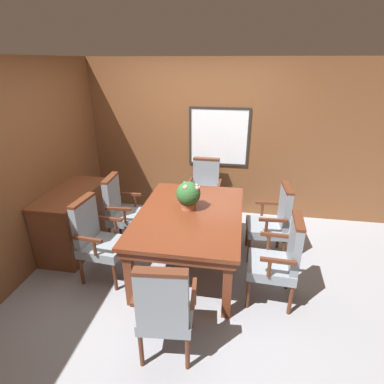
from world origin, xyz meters
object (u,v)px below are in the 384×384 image
chair_left_near (97,237)px  chair_head_near (165,307)px  potted_plant (188,195)px  dining_table (190,220)px  chair_right_near (280,258)px  sideboard_cabinet (75,220)px  chair_head_far (205,188)px  chair_right_far (273,220)px  chair_left_far (122,209)px

chair_left_near → chair_head_near: bearing=-126.3°
chair_head_near → potted_plant: 1.42m
dining_table → chair_right_near: 1.10m
sideboard_cabinet → chair_head_far: bearing=33.8°
chair_head_near → chair_right_far: same height
dining_table → chair_left_near: (-1.02, -0.36, -0.13)m
dining_table → chair_head_far: 1.27m
chair_head_far → chair_right_far: size_ratio=1.00×
chair_left_near → sideboard_cabinet: size_ratio=0.88×
chair_head_far → potted_plant: (-0.05, -1.16, 0.40)m
chair_left_far → sideboard_cabinet: (-0.61, -0.19, -0.12)m
chair_right_far → chair_right_near: bearing=-2.9°
chair_head_far → dining_table: bearing=-90.1°
chair_left_far → chair_right_far: 2.01m
chair_head_far → chair_left_near: 1.93m
chair_head_near → chair_right_near: (1.00, 0.85, 0.00)m
chair_right_near → sideboard_cabinet: chair_right_near is taller
chair_head_near → sideboard_cabinet: (-1.63, 1.43, -0.12)m
chair_left_far → chair_head_far: size_ratio=1.00×
chair_head_far → chair_head_near: (-0.01, -2.52, 0.00)m
potted_plant → chair_head_near: bearing=-88.0°
chair_left_near → chair_right_near: 2.04m
chair_left_near → sideboard_cabinet: bearing=53.2°
chair_left_far → dining_table: bearing=-112.6°
chair_right_near → potted_plant: potted_plant is taller
chair_right_near → dining_table: bearing=-109.5°
chair_left_near → chair_right_near: same height
potted_plant → sideboard_cabinet: 1.67m
chair_head_near → potted_plant: size_ratio=2.93×
chair_head_near → chair_right_near: bearing=-145.4°
chair_left_far → chair_right_far: same height
sideboard_cabinet → chair_left_far: bearing=17.6°
chair_head_near → chair_right_far: (0.99, 1.66, 0.00)m
sideboard_cabinet → potted_plant: bearing=-2.4°
chair_head_far → potted_plant: bearing=-91.8°
dining_table → chair_right_far: bearing=21.4°
chair_head_near → sideboard_cabinet: 2.17m
chair_head_near → chair_left_near: (-1.04, 0.90, 0.00)m
chair_head_far → sideboard_cabinet: (-1.64, -1.10, -0.12)m
chair_right_far → sideboard_cabinet: (-2.62, -0.23, -0.12)m
chair_right_far → potted_plant: (-1.04, -0.29, 0.40)m
potted_plant → sideboard_cabinet: potted_plant is taller
chair_head_near → chair_right_far: size_ratio=1.00×
chair_head_far → chair_head_near: size_ratio=1.00×
dining_table → sideboard_cabinet: sideboard_cabinet is taller
chair_left_far → chair_head_far: bearing=-51.4°
dining_table → chair_head_near: (0.01, -1.26, -0.13)m
dining_table → chair_left_far: 1.08m
dining_table → chair_right_near: size_ratio=1.70×
dining_table → chair_head_near: size_ratio=1.70×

